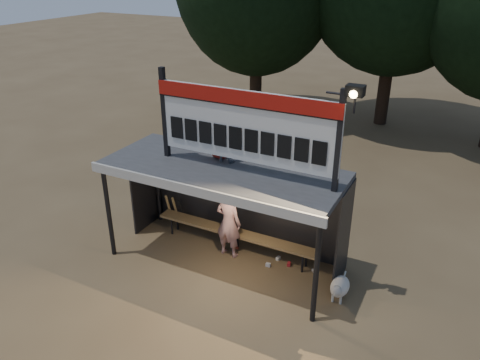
% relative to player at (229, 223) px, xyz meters
% --- Properties ---
extents(ground, '(80.00, 80.00, 0.00)m').
position_rel_player_xyz_m(ground, '(0.04, -0.30, -0.83)').
color(ground, brown).
rests_on(ground, ground).
extents(player, '(0.63, 0.43, 1.67)m').
position_rel_player_xyz_m(player, '(0.00, 0.00, 0.00)').
color(player, silver).
rests_on(player, ground).
extents(child_a, '(0.50, 0.40, 0.98)m').
position_rel_player_xyz_m(child_a, '(-0.08, 0.01, 1.98)').
color(child_a, slate).
rests_on(child_a, dugout_shelter).
extents(child_b, '(0.53, 0.44, 0.92)m').
position_rel_player_xyz_m(child_b, '(-0.26, 0.10, 1.95)').
color(child_b, '#A42319').
rests_on(child_b, dugout_shelter).
extents(dugout_shelter, '(5.10, 2.08, 2.32)m').
position_rel_player_xyz_m(dugout_shelter, '(0.04, -0.06, 1.01)').
color(dugout_shelter, '#38393B').
rests_on(dugout_shelter, ground).
extents(scoreboard_assembly, '(4.10, 0.27, 1.99)m').
position_rel_player_xyz_m(scoreboard_assembly, '(0.59, -0.31, 2.49)').
color(scoreboard_assembly, black).
rests_on(scoreboard_assembly, dugout_shelter).
extents(bench, '(4.00, 0.35, 0.48)m').
position_rel_player_xyz_m(bench, '(0.04, 0.25, -0.40)').
color(bench, olive).
rests_on(bench, ground).
extents(dog, '(0.36, 0.81, 0.49)m').
position_rel_player_xyz_m(dog, '(2.69, -0.37, -0.56)').
color(dog, white).
rests_on(dog, ground).
extents(bats, '(0.47, 0.33, 0.84)m').
position_rel_player_xyz_m(bats, '(-1.80, 0.52, -0.40)').
color(bats, '#A4814C').
rests_on(bats, ground).
extents(litter, '(2.05, 0.42, 0.08)m').
position_rel_player_xyz_m(litter, '(1.11, 0.20, -0.80)').
color(litter, '#AE1D23').
rests_on(litter, ground).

